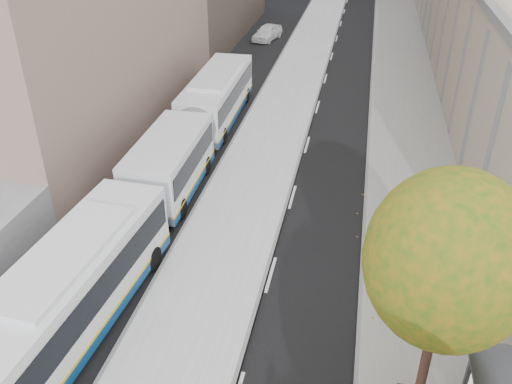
# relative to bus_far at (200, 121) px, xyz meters

# --- Properties ---
(bus_platform) EXTENTS (4.25, 150.00, 0.15)m
(bus_platform) POSITION_rel_bus_far_xyz_m (3.69, 6.40, -1.51)
(bus_platform) COLOR #B6B6B6
(bus_platform) RESTS_ON ground
(sidewalk) EXTENTS (4.75, 150.00, 0.08)m
(sidewalk) POSITION_rel_bus_far_xyz_m (11.69, 6.40, -1.54)
(sidewalk) COLOR gray
(sidewalk) RESTS_ON ground
(tree_c) EXTENTS (4.20, 4.20, 7.28)m
(tree_c) POSITION_rel_bus_far_xyz_m (11.17, -15.60, 3.67)
(tree_c) COLOR #321F16
(tree_c) RESTS_ON sidewalk
(bus_far) EXTENTS (2.80, 17.41, 2.90)m
(bus_far) POSITION_rel_bus_far_xyz_m (0.00, 0.00, 0.00)
(bus_far) COLOR white
(bus_far) RESTS_ON ground
(distant_car) EXTENTS (2.59, 4.44, 1.42)m
(distant_car) POSITION_rel_bus_far_xyz_m (-0.48, 23.60, -0.87)
(distant_car) COLOR white
(distant_car) RESTS_ON ground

